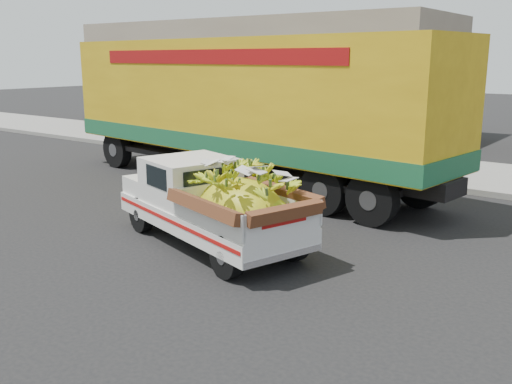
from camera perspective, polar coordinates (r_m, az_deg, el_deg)
The scene contains 6 objects.
ground at distance 11.45m, azimuth -13.33°, elevation -3.99°, with size 100.00×100.00×0.00m, color black.
curb at distance 17.00m, azimuth 5.93°, elevation 2.19°, with size 60.00×0.25×0.15m, color gray.
sidewalk at distance 18.81m, azimuth 9.19°, elevation 3.15°, with size 60.00×4.00×0.14m, color gray.
building_left at distance 27.79m, azimuth 0.13°, elevation 11.60°, with size 18.00×6.00×5.00m, color gray.
pickup_truck at distance 10.02m, azimuth -3.68°, elevation -1.33°, with size 4.56×2.76×1.51m.
semi_trailer at distance 15.14m, azimuth -1.32°, elevation 8.71°, with size 12.04×4.00×3.80m.
Camera 1 is at (8.43, -7.00, 3.34)m, focal length 40.00 mm.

